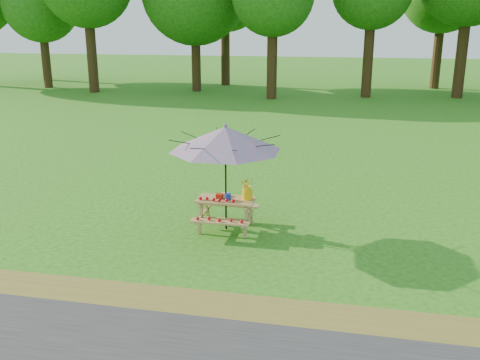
# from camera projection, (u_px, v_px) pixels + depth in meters

# --- Properties ---
(ground) EXTENTS (120.00, 120.00, 0.00)m
(ground) POSITION_uv_depth(u_px,v_px,m) (255.00, 241.00, 10.70)
(ground) COLOR #286513
(ground) RESTS_ON ground
(drygrass_strip) EXTENTS (120.00, 1.20, 0.01)m
(drygrass_strip) POSITION_uv_depth(u_px,v_px,m) (221.00, 312.00, 8.07)
(drygrass_strip) COLOR olive
(drygrass_strip) RESTS_ON ground
(picnic_table) EXTENTS (1.20, 1.32, 0.67)m
(picnic_table) POSITION_uv_depth(u_px,v_px,m) (226.00, 214.00, 11.21)
(picnic_table) COLOR #A5784A
(picnic_table) RESTS_ON ground
(patio_umbrella) EXTENTS (2.98, 2.98, 2.26)m
(patio_umbrella) POSITION_uv_depth(u_px,v_px,m) (225.00, 139.00, 10.75)
(patio_umbrella) COLOR black
(patio_umbrella) RESTS_ON ground
(produce_bins) EXTENTS (0.33, 0.36, 0.13)m
(produce_bins) POSITION_uv_depth(u_px,v_px,m) (224.00, 196.00, 11.13)
(produce_bins) COLOR red
(produce_bins) RESTS_ON picnic_table
(tomatoes_row) EXTENTS (0.77, 0.13, 0.07)m
(tomatoes_row) POSITION_uv_depth(u_px,v_px,m) (217.00, 200.00, 10.97)
(tomatoes_row) COLOR red
(tomatoes_row) RESTS_ON picnic_table
(flower_bucket) EXTENTS (0.34, 0.31, 0.47)m
(flower_bucket) POSITION_uv_depth(u_px,v_px,m) (247.00, 188.00, 11.03)
(flower_bucket) COLOR yellow
(flower_bucket) RESTS_ON picnic_table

